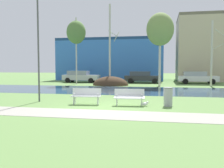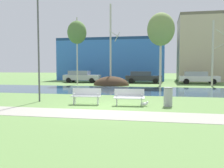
{
  "view_description": "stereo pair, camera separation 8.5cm",
  "coord_description": "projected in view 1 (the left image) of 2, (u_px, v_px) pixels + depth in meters",
  "views": [
    {
      "loc": [
        2.9,
        -12.58,
        2.06
      ],
      "look_at": [
        0.09,
        1.54,
        1.08
      ],
      "focal_mm": 40.94,
      "sensor_mm": 36.0,
      "label": 1
    },
    {
      "loc": [
        2.98,
        -12.57,
        2.06
      ],
      "look_at": [
        0.09,
        1.54,
        1.08
      ],
      "focal_mm": 40.94,
      "sensor_mm": 36.0,
      "label": 2
    }
  ],
  "objects": [
    {
      "name": "building_beige_block",
      "position": [
        216.0,
        49.0,
        37.13
      ],
      "size": [
        10.9,
        8.03,
        9.33
      ],
      "color": "#BCAD8E",
      "rests_on": "ground"
    },
    {
      "name": "birch_center_left",
      "position": [
        160.0,
        30.0,
        26.83
      ],
      "size": [
        2.87,
        2.87,
        7.72
      ],
      "color": "beige",
      "rests_on": "ground"
    },
    {
      "name": "river_band",
      "position": [
        129.0,
        90.0,
        22.28
      ],
      "size": [
        80.0,
        8.02,
        0.01
      ],
      "primitive_type": "cube",
      "color": "#2D475B",
      "rests_on": "ground"
    },
    {
      "name": "paved_path_strip",
      "position": [
        94.0,
        114.0,
        11.09
      ],
      "size": [
        60.0,
        2.12,
        0.01
      ],
      "primitive_type": "cube",
      "color": "gray",
      "rests_on": "ground"
    },
    {
      "name": "bench_left",
      "position": [
        86.0,
        96.0,
        13.99
      ],
      "size": [
        1.65,
        0.73,
        0.87
      ],
      "color": "silver",
      "rests_on": "ground"
    },
    {
      "name": "birch_center",
      "position": [
        212.0,
        53.0,
        26.79
      ],
      "size": [
        1.63,
        2.71,
        6.89
      ],
      "color": "#BCB7A8",
      "rests_on": "ground"
    },
    {
      "name": "birch_far_left",
      "position": [
        76.0,
        33.0,
        29.46
      ],
      "size": [
        2.21,
        2.21,
        7.73
      ],
      "color": "beige",
      "rests_on": "ground"
    },
    {
      "name": "seagull",
      "position": [
        145.0,
        104.0,
        13.28
      ],
      "size": [
        0.47,
        0.17,
        0.27
      ],
      "color": "white",
      "rests_on": "ground"
    },
    {
      "name": "birch_left",
      "position": [
        110.0,
        45.0,
        28.21
      ],
      "size": [
        1.21,
        1.98,
        8.93
      ],
      "color": "#BCB7A8",
      "rests_on": "ground"
    },
    {
      "name": "trash_bin",
      "position": [
        168.0,
        96.0,
        13.26
      ],
      "size": [
        0.48,
        0.48,
        0.99
      ],
      "color": "#999B9E",
      "rests_on": "ground"
    },
    {
      "name": "parked_hatch_third_white",
      "position": [
        197.0,
        77.0,
        30.85
      ],
      "size": [
        4.62,
        1.95,
        1.49
      ],
      "color": "silver",
      "rests_on": "ground"
    },
    {
      "name": "parked_sedan_second_dark",
      "position": [
        142.0,
        77.0,
        32.07
      ],
      "size": [
        4.47,
        2.09,
        1.48
      ],
      "color": "#282B30",
      "rests_on": "ground"
    },
    {
      "name": "streetlamp",
      "position": [
        38.0,
        32.0,
        14.81
      ],
      "size": [
        0.32,
        0.32,
        6.23
      ],
      "color": "#4C4C51",
      "rests_on": "ground"
    },
    {
      "name": "bench_right",
      "position": [
        129.0,
        97.0,
        13.53
      ],
      "size": [
        1.65,
        0.73,
        0.87
      ],
      "color": "silver",
      "rests_on": "ground"
    },
    {
      "name": "ground_plane",
      "position": [
        129.0,
        90.0,
        22.8
      ],
      "size": [
        120.0,
        120.0,
        0.0
      ],
      "primitive_type": "plane",
      "color": "#5B7F42"
    },
    {
      "name": "soil_mound",
      "position": [
        110.0,
        85.0,
        28.27
      ],
      "size": [
        3.96,
        2.81,
        2.0
      ],
      "primitive_type": "ellipsoid",
      "color": "#423021",
      "rests_on": "ground"
    },
    {
      "name": "building_blue_store",
      "position": [
        112.0,
        60.0,
        40.61
      ],
      "size": [
        16.06,
        7.45,
        6.36
      ],
      "color": "#3870C6",
      "rests_on": "ground"
    },
    {
      "name": "parked_van_nearest_silver",
      "position": [
        80.0,
        76.0,
        33.31
      ],
      "size": [
        4.71,
        1.94,
        1.53
      ],
      "color": "#B2B5BC",
      "rests_on": "ground"
    }
  ]
}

